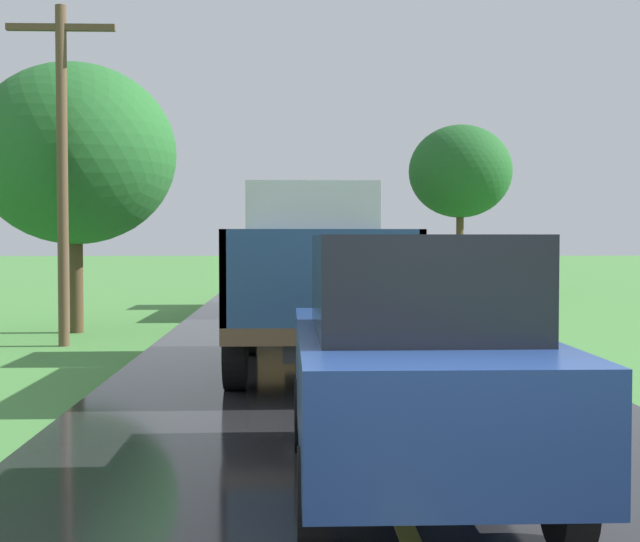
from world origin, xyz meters
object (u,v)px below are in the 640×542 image
object	(u,v)px
utility_pole_roadside	(62,162)
roadside_tree_near_left	(460,172)
banana_truck_near	(314,272)
following_car	(413,360)
banana_truck_far	(299,257)
roadside_tree_mid_right	(75,154)

from	to	relation	value
utility_pole_roadside	roadside_tree_near_left	size ratio (longest dim) A/B	0.99
banana_truck_near	following_car	size ratio (longest dim) A/B	1.42
banana_truck_near	roadside_tree_near_left	xyz separation A→B (m)	(6.04, 19.24, 3.03)
banana_truck_far	roadside_tree_near_left	size ratio (longest dim) A/B	0.93
following_car	roadside_tree_mid_right	bearing A→B (deg)	113.95
roadside_tree_mid_right	utility_pole_roadside	bearing A→B (deg)	-82.04
banana_truck_near	banana_truck_far	xyz separation A→B (m)	(-0.12, 10.89, 0.01)
banana_truck_far	utility_pole_roadside	bearing A→B (deg)	-118.43
following_car	roadside_tree_near_left	bearing A→B (deg)	78.14
banana_truck_far	roadside_tree_mid_right	bearing A→B (deg)	-129.12
following_car	banana_truck_near	bearing A→B (deg)	94.27
banana_truck_near	utility_pole_roadside	bearing A→B (deg)	148.78
roadside_tree_mid_right	following_car	size ratio (longest dim) A/B	1.37
utility_pole_roadside	following_car	bearing A→B (deg)	-62.68
banana_truck_far	following_car	xyz separation A→B (m)	(0.65, -17.93, -0.41)
banana_truck_near	roadside_tree_near_left	size ratio (longest dim) A/B	0.93
banana_truck_far	roadside_tree_near_left	distance (m)	10.81
banana_truck_far	following_car	world-z (taller)	banana_truck_far
banana_truck_far	utility_pole_roadside	world-z (taller)	utility_pole_roadside
roadside_tree_near_left	following_car	world-z (taller)	roadside_tree_near_left
roadside_tree_near_left	following_car	bearing A→B (deg)	-101.86
banana_truck_far	roadside_tree_near_left	world-z (taller)	roadside_tree_near_left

